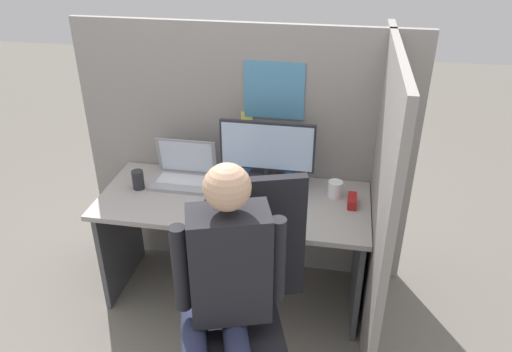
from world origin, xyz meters
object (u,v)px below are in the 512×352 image
object	(u,v)px
paper_box	(267,182)
person	(222,289)
office_chair	(244,298)
pen_cup	(138,180)
carrot_toy	(208,208)
laptop	(184,174)
stapler	(352,201)
monitor	(267,150)
coffee_mug	(335,189)

from	to	relation	value
paper_box	person	world-z (taller)	person
office_chair	pen_cup	distance (m)	1.02
person	carrot_toy	bearing A→B (deg)	110.13
laptop	pen_cup	xyz separation A→B (m)	(-0.24, -0.13, 0.01)
stapler	office_chair	size ratio (longest dim) A/B	0.11
monitor	carrot_toy	distance (m)	0.47
stapler	laptop	bearing A→B (deg)	174.55
paper_box	coffee_mug	size ratio (longest dim) A/B	2.97
monitor	coffee_mug	world-z (taller)	monitor
office_chair	pen_cup	xyz separation A→B (m)	(-0.76, 0.66, 0.19)
laptop	office_chair	size ratio (longest dim) A/B	0.32
monitor	laptop	bearing A→B (deg)	-179.51
stapler	carrot_toy	distance (m)	0.80
monitor	stapler	bearing A→B (deg)	-11.33
office_chair	carrot_toy	bearing A→B (deg)	121.40
carrot_toy	office_chair	xyz separation A→B (m)	(0.30, -0.49, -0.16)
laptop	office_chair	xyz separation A→B (m)	(0.52, -0.78, -0.19)
stapler	carrot_toy	xyz separation A→B (m)	(-0.77, -0.20, -0.00)
laptop	coffee_mug	size ratio (longest dim) A/B	3.79
person	coffee_mug	bearing A→B (deg)	65.07
stapler	coffee_mug	distance (m)	0.13
monitor	pen_cup	bearing A→B (deg)	-170.09
monitor	laptop	distance (m)	0.54
stapler	person	world-z (taller)	person
monitor	person	world-z (taller)	person
monitor	paper_box	bearing A→B (deg)	-90.00
office_chair	person	size ratio (longest dim) A/B	0.86
paper_box	monitor	world-z (taller)	monitor
stapler	carrot_toy	world-z (taller)	stapler
monitor	stapler	world-z (taller)	monitor
stapler	pen_cup	distance (m)	1.24
office_chair	coffee_mug	size ratio (longest dim) A/B	11.67
monitor	office_chair	bearing A→B (deg)	-88.62
paper_box	carrot_toy	size ratio (longest dim) A/B	2.39
laptop	coffee_mug	xyz separation A→B (m)	(0.90, -0.02, -0.00)
stapler	pen_cup	size ratio (longest dim) A/B	1.09
carrot_toy	pen_cup	xyz separation A→B (m)	(-0.46, 0.17, 0.03)
carrot_toy	coffee_mug	xyz separation A→B (m)	(0.67, 0.28, 0.03)
carrot_toy	person	xyz separation A→B (m)	(0.24, -0.66, 0.03)
monitor	coffee_mug	xyz separation A→B (m)	(0.40, -0.02, -0.20)
paper_box	person	size ratio (longest dim) A/B	0.22
stapler	office_chair	xyz separation A→B (m)	(-0.48, -0.69, -0.16)
paper_box	pen_cup	distance (m)	0.75
laptop	person	distance (m)	1.06
stapler	office_chair	distance (m)	0.85
paper_box	coffee_mug	world-z (taller)	coffee_mug
paper_box	stapler	distance (m)	0.51
person	pen_cup	size ratio (longest dim) A/B	11.57
stapler	person	distance (m)	1.01
pen_cup	stapler	bearing A→B (deg)	1.40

